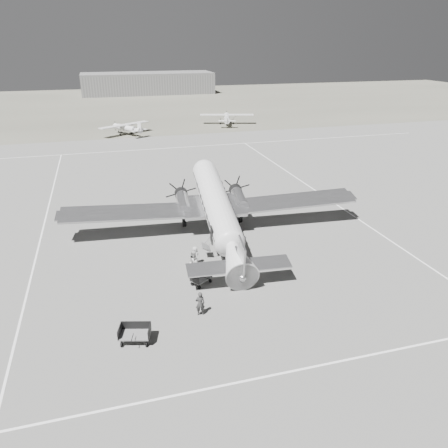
# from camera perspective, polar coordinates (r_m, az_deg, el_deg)

# --- Properties ---
(ground) EXTENTS (260.00, 260.00, 0.00)m
(ground) POSITION_cam_1_polar(r_m,az_deg,el_deg) (36.92, 4.62, -3.65)
(ground) COLOR slate
(ground) RESTS_ON ground
(taxi_line_near) EXTENTS (60.00, 0.15, 0.01)m
(taxi_line_near) POSITION_cam_1_polar(r_m,az_deg,el_deg) (26.37, 15.61, -16.75)
(taxi_line_near) COLOR white
(taxi_line_near) RESTS_ON ground
(taxi_line_right) EXTENTS (0.15, 80.00, 0.01)m
(taxi_line_right) POSITION_cam_1_polar(r_m,az_deg,el_deg) (42.32, 20.07, -1.45)
(taxi_line_right) COLOR white
(taxi_line_right) RESTS_ON ground
(taxi_line_left) EXTENTS (0.15, 60.00, 0.01)m
(taxi_line_left) POSITION_cam_1_polar(r_m,az_deg,el_deg) (44.46, -22.59, -0.66)
(taxi_line_left) COLOR white
(taxi_line_left) RESTS_ON ground
(taxi_line_horizon) EXTENTS (90.00, 0.15, 0.01)m
(taxi_line_horizon) POSITION_cam_1_polar(r_m,az_deg,el_deg) (73.69, -6.29, 9.89)
(taxi_line_horizon) COLOR white
(taxi_line_horizon) RESTS_ON ground
(grass_infield) EXTENTS (260.00, 90.00, 0.01)m
(grass_infield) POSITION_cam_1_polar(r_m,az_deg,el_deg) (127.46, -10.76, 15.14)
(grass_infield) COLOR #696758
(grass_infield) RESTS_ON ground
(hangar_main) EXTENTS (42.00, 14.00, 6.60)m
(hangar_main) POSITION_cam_1_polar(r_m,az_deg,el_deg) (152.34, -9.91, 17.67)
(hangar_main) COLOR slate
(hangar_main) RESTS_ON ground
(dc3_airliner) EXTENTS (29.15, 21.34, 5.29)m
(dc3_airliner) POSITION_cam_1_polar(r_m,az_deg,el_deg) (38.25, -0.82, 1.73)
(dc3_airliner) COLOR #B6B6B9
(dc3_airliner) RESTS_ON ground
(light_plane_left) EXTENTS (13.56, 12.94, 2.20)m
(light_plane_left) POSITION_cam_1_polar(r_m,az_deg,el_deg) (85.19, -12.64, 12.01)
(light_plane_left) COLOR silver
(light_plane_left) RESTS_ON ground
(light_plane_right) EXTENTS (13.38, 11.90, 2.35)m
(light_plane_right) POSITION_cam_1_polar(r_m,az_deg,el_deg) (94.00, 0.37, 13.58)
(light_plane_right) COLOR silver
(light_plane_right) RESTS_ON ground
(baggage_cart_near) EXTENTS (1.90, 1.78, 0.88)m
(baggage_cart_near) POSITION_cam_1_polar(r_m,az_deg,el_deg) (32.03, -3.01, -7.15)
(baggage_cart_near) COLOR slate
(baggage_cart_near) RESTS_ON ground
(baggage_cart_far) EXTENTS (2.19, 1.80, 1.07)m
(baggage_cart_far) POSITION_cam_1_polar(r_m,az_deg,el_deg) (26.91, -11.56, -13.93)
(baggage_cart_far) COLOR slate
(baggage_cart_far) RESTS_ON ground
(ground_crew) EXTENTS (0.64, 0.44, 1.68)m
(ground_crew) POSITION_cam_1_polar(r_m,az_deg,el_deg) (28.54, -3.14, -10.33)
(ground_crew) COLOR #303030
(ground_crew) RESTS_ON ground
(ramp_agent) EXTENTS (1.12, 1.19, 1.94)m
(ramp_agent) POSITION_cam_1_polar(r_m,az_deg,el_deg) (33.16, -3.89, -5.00)
(ramp_agent) COLOR #BABAB8
(ramp_agent) RESTS_ON ground
(passenger) EXTENTS (0.62, 0.84, 1.56)m
(passenger) POSITION_cam_1_polar(r_m,az_deg,el_deg) (34.53, -3.78, -4.15)
(passenger) COLOR #A9A9A7
(passenger) RESTS_ON ground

